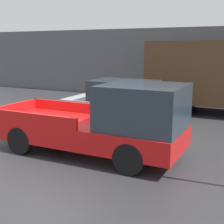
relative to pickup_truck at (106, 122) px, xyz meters
The scene contains 5 objects.
ground_plane 2.22m from the pickup_truck, 168.35° to the right, with size 60.00×60.00×0.00m, color #2D2D30.
building_wall 10.43m from the pickup_truck, 100.98° to the left, with size 28.00×0.15×3.96m.
pickup_truck is the anchor object (origin of this frame).
car 3.36m from the pickup_truck, 107.43° to the left, with size 4.28×1.83×1.71m.
newspaper_box 9.87m from the pickup_truck, 88.36° to the left, with size 0.45×0.40×0.99m.
Camera 1 is at (5.70, -6.78, 2.92)m, focal length 50.00 mm.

